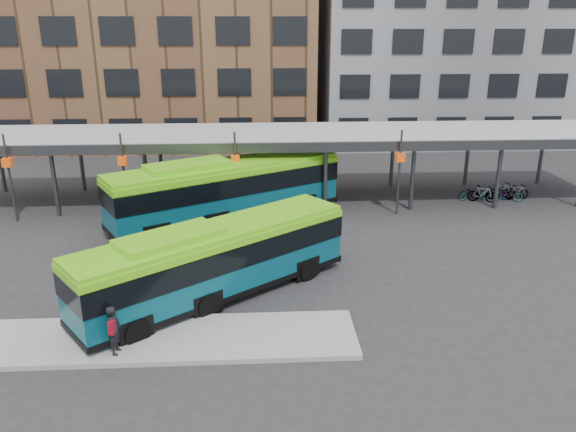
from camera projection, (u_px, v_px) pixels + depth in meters
name	position (u px, v px, depth m)	size (l,w,h in m)	color
ground	(305.00, 297.00, 22.32)	(120.00, 120.00, 0.00)	#28282B
boarding_island	(152.00, 339.00, 19.18)	(14.00, 3.00, 0.18)	gray
canopy	(287.00, 136.00, 33.14)	(40.00, 6.53, 4.80)	#999B9E
building_brick	(160.00, 12.00, 48.30)	(26.00, 14.00, 22.00)	brown
building_grey	(455.00, 24.00, 49.97)	(24.00, 14.00, 20.00)	slate
bus_front	(215.00, 259.00, 21.74)	(10.58, 8.83, 3.15)	#084A5D
bus_rear	(226.00, 189.00, 30.12)	(12.51, 8.66, 3.54)	#084A5D
pedestrian	(114.00, 330.00, 17.98)	(0.43, 0.66, 1.68)	black
bike_rack	(495.00, 192.00, 34.09)	(4.52, 1.50, 1.07)	slate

